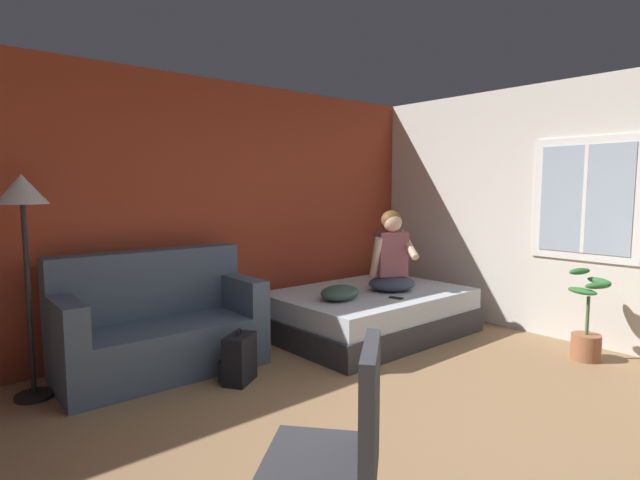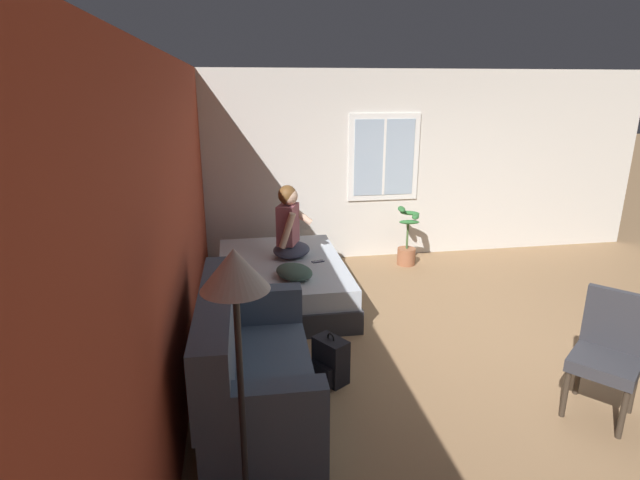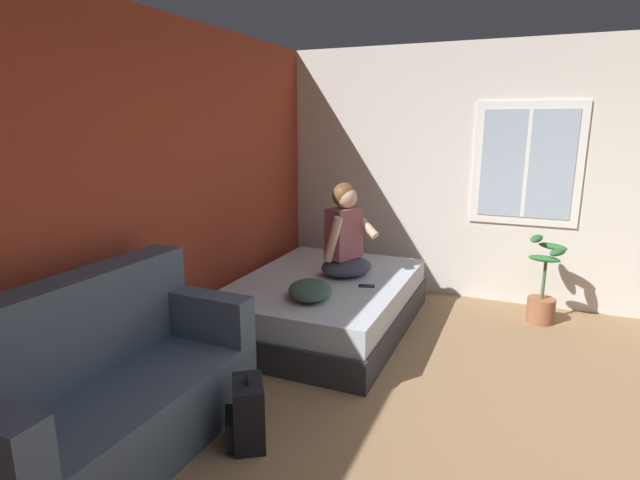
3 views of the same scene
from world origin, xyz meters
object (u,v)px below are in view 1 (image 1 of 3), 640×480
(throw_pillow, at_px, (340,293))
(bed, at_px, (370,313))
(cell_phone, at_px, (396,298))
(floor_lamp, at_px, (23,211))
(potted_plant, at_px, (587,328))
(side_chair, at_px, (338,449))
(backpack, at_px, (239,359))
(person_seated, at_px, (391,258))
(couch, at_px, (159,326))

(throw_pillow, bearing_deg, bed, 9.84)
(cell_phone, height_order, floor_lamp, floor_lamp)
(bed, distance_m, potted_plant, 2.11)
(side_chair, distance_m, throw_pillow, 2.98)
(backpack, bearing_deg, floor_lamp, 150.83)
(bed, relative_size, throw_pillow, 4.37)
(side_chair, bearing_deg, person_seated, 37.73)
(side_chair, xyz_separation_m, throw_pillow, (2.04, 2.18, 0.02))
(backpack, bearing_deg, couch, 118.71)
(potted_plant, bearing_deg, bed, 116.12)
(bed, distance_m, floor_lamp, 3.42)
(couch, xyz_separation_m, side_chair, (-0.38, -2.72, 0.14))
(person_seated, xyz_separation_m, cell_phone, (-0.27, -0.30, -0.35))
(throw_pillow, distance_m, floor_lamp, 2.83)
(side_chair, height_order, person_seated, person_seated)
(floor_lamp, xyz_separation_m, potted_plant, (4.09, -2.40, -1.13))
(side_chair, xyz_separation_m, floor_lamp, (-0.59, 2.78, 0.90))
(bed, distance_m, side_chair, 3.45)
(throw_pillow, height_order, floor_lamp, floor_lamp)
(person_seated, distance_m, floor_lamp, 3.47)
(bed, distance_m, backpack, 1.83)
(throw_pillow, relative_size, potted_plant, 0.56)
(cell_phone, bearing_deg, potted_plant, 108.65)
(couch, distance_m, side_chair, 2.75)
(cell_phone, bearing_deg, floor_lamp, -32.62)
(couch, distance_m, person_seated, 2.50)
(backpack, distance_m, potted_plant, 3.20)
(bed, bearing_deg, backpack, -172.30)
(person_seated, xyz_separation_m, potted_plant, (0.73, -1.76, -0.53))
(side_chair, xyz_separation_m, backpack, (0.76, 2.03, -0.34))
(backpack, distance_m, floor_lamp, 1.98)
(couch, distance_m, throw_pillow, 1.75)
(person_seated, distance_m, potted_plant, 1.98)
(bed, xyz_separation_m, backpack, (-1.82, -0.25, -0.04))
(floor_lamp, bearing_deg, couch, -3.51)
(bed, distance_m, cell_phone, 0.50)
(couch, distance_m, floor_lamp, 1.42)
(couch, xyz_separation_m, floor_lamp, (-0.97, 0.06, 1.04))
(person_seated, bearing_deg, throw_pillow, 177.12)
(person_seated, height_order, cell_phone, person_seated)
(throw_pillow, bearing_deg, couch, 161.86)
(bed, xyz_separation_m, potted_plant, (0.93, -1.89, 0.07))
(backpack, relative_size, cell_phone, 3.18)
(couch, bearing_deg, cell_phone, -22.50)
(cell_phone, relative_size, floor_lamp, 0.08)
(floor_lamp, bearing_deg, backpack, -29.17)
(floor_lamp, bearing_deg, bed, -9.12)
(cell_phone, relative_size, potted_plant, 0.17)
(bed, height_order, potted_plant, potted_plant)
(couch, bearing_deg, throw_pillow, -18.14)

